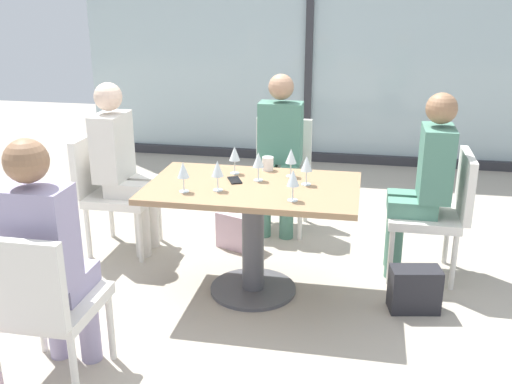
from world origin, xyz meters
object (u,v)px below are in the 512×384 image
wine_glass_1 (307,164)px  coffee_cup (268,164)px  dining_table_main (253,214)px  person_far_left (121,160)px  wine_glass_5 (217,169)px  handbag_0 (238,230)px  cell_phone_on_table (235,180)px  chair_far_left (109,186)px  wine_glass_3 (293,179)px  chair_far_right (439,207)px  chair_near_window (281,167)px  chair_front_left (39,300)px  wine_glass_0 (183,171)px  person_near_window (279,147)px  person_front_left (46,251)px  handbag_2 (415,289)px  wine_glass_6 (258,160)px  wine_glass_2 (291,157)px  wine_glass_4 (235,154)px  person_far_right (425,177)px

wine_glass_1 → coffee_cup: size_ratio=2.06×
dining_table_main → person_far_left: 1.17m
dining_table_main → wine_glass_5: (-0.19, -0.14, 0.33)m
handbag_0 → cell_phone_on_table: bearing=-57.2°
dining_table_main → wine_glass_1: (0.32, 0.07, 0.33)m
chair_far_left → wine_glass_3: wine_glass_3 is taller
chair_far_right → chair_far_left: bearing=180.0°
chair_near_window → dining_table_main: bearing=-90.0°
handbag_0 → chair_front_left: bearing=-85.2°
wine_glass_0 → wine_glass_3: size_ratio=1.00×
chair_far_left → coffee_cup: bearing=-6.3°
person_near_window → coffee_cup: bearing=-87.2°
person_front_left → handbag_2: (1.80, 1.01, -0.56)m
dining_table_main → cell_phone_on_table: (-0.13, 0.06, 0.20)m
person_far_left → wine_glass_3: (1.34, -0.70, 0.16)m
coffee_cup → handbag_2: 1.23m
chair_near_window → person_near_window: person_near_window is taller
chair_front_left → wine_glass_6: 1.55m
wine_glass_0 → wine_glass_2: 0.72m
person_near_window → wine_glass_3: size_ratio=6.81×
wine_glass_0 → wine_glass_3: (0.66, -0.03, 0.00)m
chair_far_right → handbag_2: (-0.16, -0.52, -0.36)m
chair_far_left → person_front_left: (0.39, -1.53, 0.20)m
dining_table_main → chair_near_window: bearing=90.0°
person_far_left → chair_far_right: bearing=0.0°
dining_table_main → coffee_cup: 0.41m
chair_front_left → chair_far_left: size_ratio=1.00×
chair_near_window → person_front_left: person_front_left is taller
person_near_window → handbag_2: 1.62m
person_near_window → wine_glass_2: (0.21, -0.85, 0.16)m
person_far_left → cell_phone_on_table: size_ratio=8.75×
person_near_window → wine_glass_4: 0.89m
dining_table_main → person_front_left: 1.34m
wine_glass_3 → handbag_2: 1.05m
wine_glass_1 → handbag_2: (0.69, -0.12, -0.72)m
chair_near_window → person_far_left: bearing=-146.1°
wine_glass_5 → cell_phone_on_table: 0.25m
wine_glass_0 → person_far_right: bearing=24.8°
chair_front_left → chair_far_right: 2.56m
chair_far_right → wine_glass_4: size_ratio=4.70×
chair_far_right → handbag_2: chair_far_right is taller
wine_glass_3 → handbag_0: size_ratio=0.62×
person_far_right → person_far_left: 2.13m
chair_far_right → wine_glass_1: bearing=-155.1°
cell_phone_on_table → handbag_2: cell_phone_on_table is taller
handbag_2 → coffee_cup: bearing=147.8°
handbag_0 → chair_far_left: bearing=-147.4°
person_near_window → wine_glass_1: 1.07m
chair_near_window → wine_glass_3: size_ratio=4.70×
person_far_right → wine_glass_5: (-1.25, -0.60, 0.16)m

